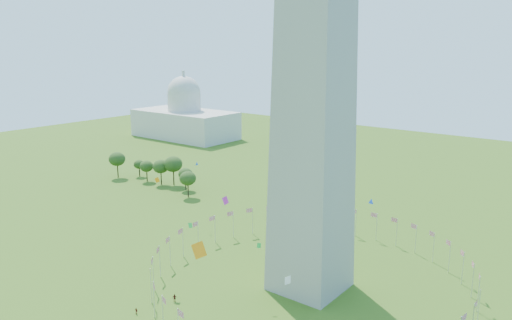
{
  "coord_description": "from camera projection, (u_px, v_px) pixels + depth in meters",
  "views": [
    {
      "loc": [
        62.07,
        -51.75,
        61.24
      ],
      "look_at": [
        -5.81,
        35.0,
        35.67
      ],
      "focal_mm": 35.0,
      "sensor_mm": 36.0,
      "label": 1
    }
  ],
  "objects": [
    {
      "name": "tree_line_west",
      "position": [
        158.0,
        173.0,
        222.13
      ],
      "size": [
        55.64,
        16.31,
        12.83
      ],
      "color": "#33551C",
      "rests_on": "ground"
    },
    {
      "name": "flag_ring",
      "position": [
        310.0,
        271.0,
        128.15
      ],
      "size": [
        80.24,
        80.24,
        9.0
      ],
      "color": "silver",
      "rests_on": "ground"
    },
    {
      "name": "kites_aloft",
      "position": [
        284.0,
        272.0,
        97.79
      ],
      "size": [
        113.56,
        83.93,
        35.66
      ],
      "color": "green",
      "rests_on": "ground"
    },
    {
      "name": "capitol_building",
      "position": [
        184.0,
        103.0,
        331.75
      ],
      "size": [
        70.0,
        35.0,
        46.0
      ],
      "primitive_type": null,
      "color": "beige",
      "rests_on": "ground"
    }
  ]
}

